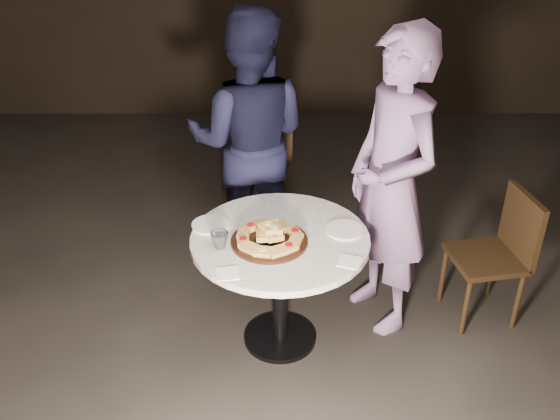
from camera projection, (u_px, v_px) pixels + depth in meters
name	position (u px, v px, depth m)	size (l,w,h in m)	color
floor	(275.00, 342.00, 3.55)	(7.00, 7.00, 0.00)	black
table	(280.00, 257.00, 3.29)	(1.08, 1.08, 0.70)	black
serving_board	(269.00, 241.00, 3.17)	(0.39, 0.39, 0.02)	black
focaccia_pile	(270.00, 235.00, 3.15)	(0.35, 0.35, 0.09)	tan
plate_left	(210.00, 225.00, 3.31)	(0.20, 0.20, 0.01)	white
plate_right	(344.00, 230.00, 3.27)	(0.20, 0.20, 0.01)	white
water_glass	(220.00, 240.00, 3.12)	(0.09, 0.09, 0.08)	silver
napkin_near	(227.00, 274.00, 2.94)	(0.11, 0.11, 0.01)	white
napkin_far	(350.00, 262.00, 3.02)	(0.11, 0.11, 0.01)	white
chair_far	(255.00, 147.00, 4.45)	(0.56, 0.58, 1.02)	black
chair_right	(500.00, 248.00, 3.56)	(0.45, 0.44, 0.80)	black
diner_navy	(249.00, 141.00, 3.93)	(0.81, 0.63, 1.68)	black
diner_teal	(392.00, 186.00, 3.34)	(0.63, 0.42, 1.74)	slate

